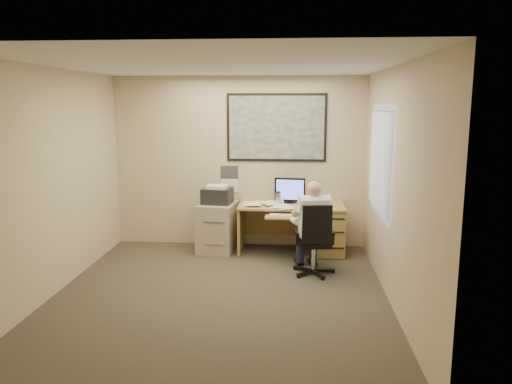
# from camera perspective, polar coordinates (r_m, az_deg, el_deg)

# --- Properties ---
(room_shell) EXTENTS (4.00, 4.50, 2.70)m
(room_shell) POSITION_cam_1_polar(r_m,az_deg,el_deg) (5.75, -4.36, 0.77)
(room_shell) COLOR #3A352C
(room_shell) RESTS_ON ground
(desk) EXTENTS (1.60, 0.97, 1.13)m
(desk) POSITION_cam_1_polar(r_m,az_deg,el_deg) (7.73, 6.46, -3.64)
(desk) COLOR tan
(desk) RESTS_ON ground
(world_map) EXTENTS (1.56, 0.03, 1.06)m
(world_map) POSITION_cam_1_polar(r_m,az_deg,el_deg) (7.85, 2.36, 7.36)
(world_map) COLOR #1E4C93
(world_map) RESTS_ON room_shell
(wall_calendar) EXTENTS (0.28, 0.01, 0.42)m
(wall_calendar) POSITION_cam_1_polar(r_m,az_deg,el_deg) (8.00, -3.06, 1.51)
(wall_calendar) COLOR white
(wall_calendar) RESTS_ON room_shell
(window_blinds) EXTENTS (0.06, 1.40, 1.30)m
(window_blinds) POSITION_cam_1_polar(r_m,az_deg,el_deg) (6.54, 14.07, 3.41)
(window_blinds) COLOR beige
(window_blinds) RESTS_ON room_shell
(filing_cabinet) EXTENTS (0.62, 0.71, 1.04)m
(filing_cabinet) POSITION_cam_1_polar(r_m,az_deg,el_deg) (7.77, -4.40, -3.52)
(filing_cabinet) COLOR #AC9D8A
(filing_cabinet) RESTS_ON ground
(office_chair) EXTENTS (0.66, 0.66, 0.99)m
(office_chair) POSITION_cam_1_polar(r_m,az_deg,el_deg) (6.77, 6.55, -7.04)
(office_chair) COLOR black
(office_chair) RESTS_ON ground
(person) EXTENTS (0.68, 0.86, 1.26)m
(person) POSITION_cam_1_polar(r_m,az_deg,el_deg) (6.75, 6.64, -4.07)
(person) COLOR white
(person) RESTS_ON office_chair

